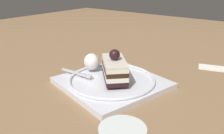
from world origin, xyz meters
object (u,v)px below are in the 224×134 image
object	(u,v)px
whipped_cream_dollop	(92,62)
folded_napkin	(214,68)
fork	(77,73)
dessert_plate	(112,82)
cake_slice	(114,68)

from	to	relation	value
whipped_cream_dollop	folded_napkin	world-z (taller)	whipped_cream_dollop
whipped_cream_dollop	fork	world-z (taller)	whipped_cream_dollop
whipped_cream_dollop	fork	distance (m)	0.05
dessert_plate	cake_slice	xyz separation A→B (m)	(0.01, 0.00, 0.04)
fork	folded_napkin	world-z (taller)	fork
folded_napkin	whipped_cream_dollop	bearing A→B (deg)	-133.01
whipped_cream_dollop	fork	size ratio (longest dim) A/B	0.45
dessert_plate	whipped_cream_dollop	world-z (taller)	whipped_cream_dollop
cake_slice	folded_napkin	bearing A→B (deg)	59.36
whipped_cream_dollop	folded_napkin	distance (m)	0.38
cake_slice	whipped_cream_dollop	world-z (taller)	cake_slice
fork	folded_napkin	bearing A→B (deg)	50.80
whipped_cream_dollop	fork	xyz separation A→B (m)	(-0.01, -0.05, -0.02)
dessert_plate	folded_napkin	distance (m)	0.34
whipped_cream_dollop	folded_napkin	xyz separation A→B (m)	(0.26, 0.28, -0.04)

